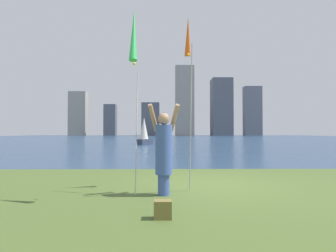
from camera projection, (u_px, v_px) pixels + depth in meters
The scene contains 12 objects.
ground at pixel (170, 139), 58.31m from camera, with size 120.00×138.00×0.12m.
person at pixel (164, 150), 6.11m from camera, with size 0.72×0.53×1.96m.
kite_flag_left at pixel (134, 40), 5.67m from camera, with size 0.16×1.13×3.85m.
kite_flag_right at pixel (188, 42), 6.99m from camera, with size 0.16×1.21×4.17m.
bag at pixel (163, 209), 4.43m from camera, with size 0.28×0.21×0.28m.
sailboat_2 at pixel (144, 132), 31.18m from camera, with size 1.81×2.08×4.01m.
skyline_tower_0 at pixel (78, 114), 114.99m from camera, with size 6.92×4.35×17.72m.
skyline_tower_1 at pixel (110, 120), 111.86m from camera, with size 4.57×4.63×12.25m.
skyline_tower_2 at pixel (151, 119), 117.11m from camera, with size 7.19×7.29×13.34m.
skyline_tower_3 at pixel (185, 101), 112.39m from camera, with size 7.30×4.88×27.50m.
skyline_tower_4 at pixel (221, 107), 113.06m from camera, with size 7.88×7.66×22.57m.
skyline_tower_5 at pixel (252, 111), 116.31m from camera, with size 6.99×3.97×20.05m.
Camera 1 is at (-1.25, -7.39, 1.35)m, focal length 30.40 mm.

